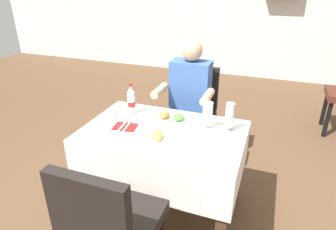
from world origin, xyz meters
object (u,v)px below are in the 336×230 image
(main_dining_table, at_px, (163,151))
(plate_far_diner, at_px, (171,117))
(seated_diner_far, at_px, (188,101))
(cola_bottle_primary, at_px, (131,101))
(beer_glass_left, at_px, (230,117))
(chair_far_diner_seat, at_px, (192,112))
(plate_near_camera, at_px, (157,137))
(beer_glass_middle, at_px, (208,115))
(chair_near_camera_side, at_px, (111,224))
(napkin_cutlery_set, at_px, (125,127))

(main_dining_table, relative_size, plate_far_diner, 4.83)
(seated_diner_far, bearing_deg, cola_bottle_primary, -125.67)
(plate_far_diner, height_order, beer_glass_left, beer_glass_left)
(beer_glass_left, bearing_deg, chair_far_diner_seat, 126.18)
(chair_far_diner_seat, distance_m, seated_diner_far, 0.19)
(chair_far_diner_seat, height_order, plate_far_diner, chair_far_diner_seat)
(beer_glass_left, distance_m, cola_bottle_primary, 0.80)
(beer_glass_left, relative_size, cola_bottle_primary, 0.84)
(plate_near_camera, distance_m, beer_glass_middle, 0.41)
(chair_near_camera_side, bearing_deg, chair_far_diner_seat, 90.00)
(cola_bottle_primary, bearing_deg, napkin_cutlery_set, -74.96)
(seated_diner_far, height_order, plate_near_camera, seated_diner_far)
(plate_near_camera, xyz_separation_m, plate_far_diner, (-0.02, 0.32, 0.00))
(main_dining_table, distance_m, cola_bottle_primary, 0.49)
(seated_diner_far, xyz_separation_m, napkin_cutlery_set, (-0.27, -0.72, 0.03))
(seated_diner_far, xyz_separation_m, plate_far_diner, (0.00, -0.48, 0.05))
(cola_bottle_primary, bearing_deg, chair_far_diner_seat, 59.01)
(seated_diner_far, distance_m, cola_bottle_primary, 0.60)
(chair_far_diner_seat, distance_m, plate_far_diner, 0.63)
(chair_far_diner_seat, height_order, plate_near_camera, chair_far_diner_seat)
(seated_diner_far, distance_m, plate_far_diner, 0.49)
(main_dining_table, bearing_deg, plate_far_diner, 92.43)
(chair_far_diner_seat, distance_m, chair_near_camera_side, 1.55)
(beer_glass_middle, relative_size, napkin_cutlery_set, 1.05)
(plate_near_camera, height_order, beer_glass_left, beer_glass_left)
(plate_near_camera, relative_size, beer_glass_middle, 1.12)
(plate_far_diner, distance_m, beer_glass_left, 0.46)
(beer_glass_middle, xyz_separation_m, cola_bottle_primary, (-0.64, 0.04, 0.00))
(cola_bottle_primary, xyz_separation_m, napkin_cutlery_set, (0.07, -0.24, -0.11))
(main_dining_table, bearing_deg, seated_diner_far, 90.85)
(beer_glass_left, bearing_deg, plate_near_camera, -144.58)
(beer_glass_middle, relative_size, cola_bottle_primary, 0.80)
(plate_far_diner, xyz_separation_m, beer_glass_middle, (0.30, -0.03, 0.08))
(beer_glass_middle, bearing_deg, plate_far_diner, 173.42)
(main_dining_table, height_order, plate_near_camera, plate_near_camera)
(chair_far_diner_seat, relative_size, plate_near_camera, 4.22)
(chair_near_camera_side, distance_m, napkin_cutlery_set, 0.79)
(main_dining_table, distance_m, plate_near_camera, 0.24)
(plate_near_camera, distance_m, beer_glass_left, 0.54)
(main_dining_table, xyz_separation_m, plate_near_camera, (0.01, -0.14, 0.20))
(plate_far_diner, bearing_deg, beer_glass_left, -2.05)
(chair_far_diner_seat, bearing_deg, plate_far_diner, -90.74)
(napkin_cutlery_set, bearing_deg, plate_near_camera, -17.13)
(plate_near_camera, height_order, beer_glass_middle, beer_glass_middle)
(plate_near_camera, bearing_deg, plate_far_diner, 93.44)
(plate_far_diner, bearing_deg, seated_diner_far, 90.27)
(cola_bottle_primary, distance_m, napkin_cutlery_set, 0.27)
(cola_bottle_primary, bearing_deg, plate_near_camera, -42.79)
(chair_far_diner_seat, xyz_separation_m, cola_bottle_primary, (-0.35, -0.58, 0.29))
(chair_far_diner_seat, distance_m, plate_near_camera, 0.94)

